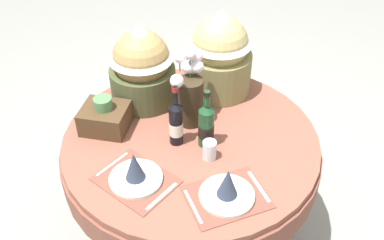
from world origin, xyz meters
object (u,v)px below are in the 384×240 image
Objects in this scene: place_setting_right at (227,190)px; wine_bottle_centre at (176,123)px; woven_basket_side_left at (105,117)px; dining_table at (191,156)px; wine_bottle_left at (206,125)px; place_setting_left at (135,173)px; gift_tub_back_left at (142,63)px; flower_vase at (190,93)px; gift_tub_back_centre at (220,50)px; tumbler_near_left at (209,150)px.

wine_bottle_centre is at bearing 133.82° from place_setting_right.
wine_bottle_centre is 0.38m from woven_basket_side_left.
wine_bottle_left is at bearing -24.59° from dining_table.
place_setting_left is 0.41m from wine_bottle_left.
place_setting_right is at bearing -48.41° from gift_tub_back_left.
flower_vase is 1.82× the size of woven_basket_side_left.
gift_tub_back_left is 0.43m from gift_tub_back_centre.
place_setting_right is 1.36× the size of wine_bottle_left.
flower_vase is at bearing 79.65° from wine_bottle_centre.
dining_table is at bearing -99.05° from gift_tub_back_centre.
place_setting_right is 0.56m from flower_vase.
wine_bottle_left is at bearing 109.78° from tumbler_near_left.
gift_tub_back_left reaches higher than tumbler_near_left.
place_setting_right is (0.23, -0.36, 0.18)m from dining_table.
flower_vase reaches higher than place_setting_left.
tumbler_near_left is 0.57m from woven_basket_side_left.
gift_tub_back_centre reaches higher than gift_tub_back_left.
wine_bottle_centre is (-0.14, -0.02, 0.00)m from wine_bottle_left.
woven_basket_side_left is at bearing 177.92° from wine_bottle_left.
tumbler_near_left is at bearing -70.22° from wine_bottle_left.
place_setting_left is at bearing -76.98° from gift_tub_back_left.
place_setting_right is at bearing -26.92° from woven_basket_side_left.
tumbler_near_left is 0.61m from gift_tub_back_left.
flower_vase is (-0.26, 0.48, 0.13)m from place_setting_right.
wine_bottle_centre is at bearing -5.28° from woven_basket_side_left.
tumbler_near_left is at bearing -23.60° from wine_bottle_centre.
flower_vase is at bearing 124.78° from wine_bottle_left.
place_setting_left is 0.42m from woven_basket_side_left.
wine_bottle_left is 0.14m from wine_bottle_centre.
flower_vase reaches higher than woven_basket_side_left.
wine_bottle_centre reaches higher than place_setting_right.
wine_bottle_left is 0.12m from tumbler_near_left.
gift_tub_back_centre is 0.71m from woven_basket_side_left.
place_setting_right reaches higher than dining_table.
tumbler_near_left is at bearing -85.21° from gift_tub_back_centre.
wine_bottle_centre is at bearing -104.85° from gift_tub_back_centre.
wine_bottle_centre reaches higher than place_setting_left.
flower_vase reaches higher than place_setting_right.
gift_tub_back_left is 2.00× the size of woven_basket_side_left.
gift_tub_back_left reaches higher than dining_table.
place_setting_right is at bearing -46.18° from wine_bottle_centre.
gift_tub_back_left is (-0.40, 0.30, 0.12)m from wine_bottle_left.
gift_tub_back_centre reaches higher than flower_vase.
dining_table is 0.27m from wine_bottle_centre.
gift_tub_back_left is 0.35m from woven_basket_side_left.
gift_tub_back_left is at bearing 103.02° from place_setting_left.
place_setting_left is 1.35× the size of wine_bottle_left.
wine_bottle_left reaches higher than woven_basket_side_left.
wine_bottle_left is at bearing 49.45° from place_setting_left.
place_setting_right is 4.45× the size of tumbler_near_left.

